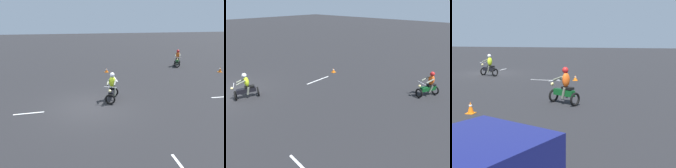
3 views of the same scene
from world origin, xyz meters
TOP-DOWN VIEW (x-y plane):
  - ground_plane at (0.00, 0.00)m, footprint 120.00×120.00m
  - motorcycle_rider_foreground at (-0.72, 1.44)m, footprint 1.54×1.08m
  - motorcycle_rider_background at (-8.65, 9.85)m, footprint 1.51×1.21m
  - traffic_cone_near_right at (-7.61, 2.43)m, footprint 0.32×0.32m
  - traffic_cone_mid_center at (-5.50, 12.38)m, footprint 0.32×0.32m
  - lane_stripe_w at (-5.56, 2.71)m, footprint 2.15×0.18m
  - lane_stripe_s at (0.23, -3.10)m, footprint 0.15×1.49m

SIDE VIEW (x-z plane):
  - ground_plane at x=0.00m, z-range 0.00..0.00m
  - lane_stripe_w at x=-5.56m, z-range 0.00..0.01m
  - lane_stripe_s at x=0.23m, z-range 0.00..0.01m
  - traffic_cone_near_right at x=-7.61m, z-range -0.01..0.36m
  - traffic_cone_mid_center at x=-5.50m, z-range -0.01..0.47m
  - motorcycle_rider_foreground at x=-0.72m, z-range -0.10..1.56m
  - motorcycle_rider_background at x=-8.65m, z-range -0.10..1.56m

